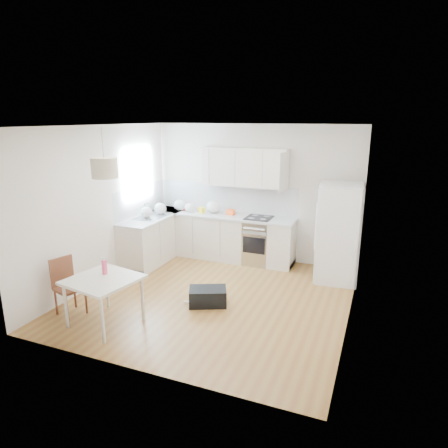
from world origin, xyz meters
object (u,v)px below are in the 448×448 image
at_px(refrigerator, 339,233).
at_px(dining_chair, 70,287).
at_px(dining_table, 103,283).
at_px(gym_bag, 208,296).

bearing_deg(refrigerator, dining_chair, -146.11).
relative_size(refrigerator, dining_table, 1.70).
xyz_separation_m(dining_table, gym_bag, (1.08, 1.08, -0.48)).
relative_size(dining_table, dining_chair, 1.19).
height_order(refrigerator, dining_table, refrigerator).
height_order(dining_table, gym_bag, dining_table).
distance_m(dining_table, gym_bag, 1.61).
distance_m(refrigerator, gym_bag, 2.60).
height_order(dining_table, dining_chair, dining_chair).
xyz_separation_m(dining_chair, gym_bag, (1.74, 1.04, -0.29)).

